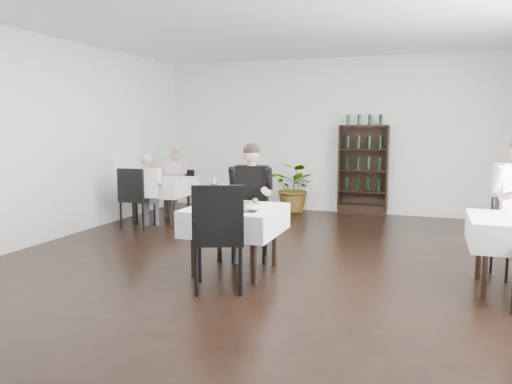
# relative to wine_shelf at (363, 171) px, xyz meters

# --- Properties ---
(room_shell) EXTENTS (9.00, 9.00, 9.00)m
(room_shell) POSITION_rel_wine_shelf_xyz_m (-0.60, -4.31, 0.65)
(room_shell) COLOR black
(room_shell) RESTS_ON ground
(wine_shelf) EXTENTS (0.90, 0.28, 1.75)m
(wine_shelf) POSITION_rel_wine_shelf_xyz_m (0.00, 0.00, 0.00)
(wine_shelf) COLOR black
(wine_shelf) RESTS_ON ground
(main_table) EXTENTS (1.03, 1.03, 0.77)m
(main_table) POSITION_rel_wine_shelf_xyz_m (-0.90, -4.31, -0.23)
(main_table) COLOR black
(main_table) RESTS_ON ground
(left_table) EXTENTS (0.98, 0.98, 0.77)m
(left_table) POSITION_rel_wine_shelf_xyz_m (-3.30, -1.81, -0.23)
(left_table) COLOR black
(left_table) RESTS_ON ground
(potted_tree) EXTENTS (1.06, 0.98, 0.98)m
(potted_tree) POSITION_rel_wine_shelf_xyz_m (-1.31, -0.11, -0.36)
(potted_tree) COLOR #20531C
(potted_tree) RESTS_ON ground
(main_chair_far) EXTENTS (0.54, 0.54, 0.97)m
(main_chair_far) POSITION_rel_wine_shelf_xyz_m (-0.94, -3.70, -0.29)
(main_chair_far) COLOR black
(main_chair_far) RESTS_ON ground
(main_chair_near) EXTENTS (0.67, 0.67, 1.13)m
(main_chair_near) POSITION_rel_wine_shelf_xyz_m (-0.80, -5.04, -0.20)
(main_chair_near) COLOR black
(main_chair_near) RESTS_ON ground
(left_chair_far) EXTENTS (0.47, 0.47, 0.87)m
(left_chair_far) POSITION_rel_wine_shelf_xyz_m (-3.20, -1.23, -0.35)
(left_chair_far) COLOR black
(left_chair_far) RESTS_ON ground
(left_chair_near) EXTENTS (0.49, 0.50, 1.01)m
(left_chair_near) POSITION_rel_wine_shelf_xyz_m (-3.38, -2.58, -0.27)
(left_chair_near) COLOR black
(left_chair_near) RESTS_ON ground
(diner_main) EXTENTS (0.60, 0.62, 1.48)m
(diner_main) POSITION_rel_wine_shelf_xyz_m (-0.95, -3.66, 0.01)
(diner_main) COLOR #414149
(diner_main) RESTS_ON ground
(diner_left_far) EXTENTS (0.50, 0.52, 1.26)m
(diner_left_far) POSITION_rel_wine_shelf_xyz_m (-3.39, -1.18, -0.11)
(diner_left_far) COLOR #414149
(diner_left_far) RESTS_ON ground
(diner_left_near) EXTENTS (0.54, 0.58, 1.25)m
(diner_left_near) POSITION_rel_wine_shelf_xyz_m (-3.20, -2.46, -0.12)
(diner_left_near) COLOR #414149
(diner_left_near) RESTS_ON ground
(plate_far) EXTENTS (0.29, 0.29, 0.08)m
(plate_far) POSITION_rel_wine_shelf_xyz_m (-0.79, -4.15, -0.06)
(plate_far) COLOR white
(plate_far) RESTS_ON main_table
(plate_near) EXTENTS (0.27, 0.27, 0.08)m
(plate_near) POSITION_rel_wine_shelf_xyz_m (-0.80, -4.51, -0.06)
(plate_near) COLOR white
(plate_near) RESTS_ON main_table
(pilsner_dark) EXTENTS (0.08, 0.08, 0.33)m
(pilsner_dark) POSITION_rel_wine_shelf_xyz_m (-1.14, -4.37, 0.06)
(pilsner_dark) COLOR black
(pilsner_dark) RESTS_ON main_table
(pilsner_lager) EXTENTS (0.06, 0.06, 0.26)m
(pilsner_lager) POSITION_rel_wine_shelf_xyz_m (-1.11, -4.21, 0.03)
(pilsner_lager) COLOR gold
(pilsner_lager) RESTS_ON main_table
(coke_bottle) EXTENTS (0.07, 0.07, 0.26)m
(coke_bottle) POSITION_rel_wine_shelf_xyz_m (-1.07, -4.27, 0.03)
(coke_bottle) COLOR silver
(coke_bottle) RESTS_ON main_table
(napkin_cutlery) EXTENTS (0.22, 0.23, 0.02)m
(napkin_cutlery) POSITION_rel_wine_shelf_xyz_m (-0.67, -4.55, -0.07)
(napkin_cutlery) COLOR black
(napkin_cutlery) RESTS_ON main_table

